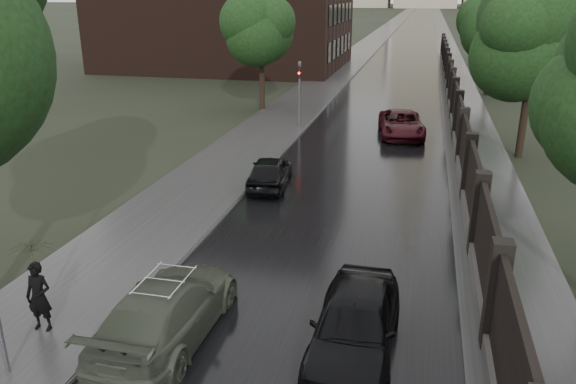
{
  "coord_description": "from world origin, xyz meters",
  "views": [
    {
      "loc": [
        2.67,
        -6.71,
        7.73
      ],
      "look_at": [
        -1.41,
        10.2,
        1.5
      ],
      "focal_mm": 35.0,
      "sensor_mm": 36.0,
      "label": 1
    }
  ],
  "objects": [
    {
      "name": "traffic_light",
      "position": [
        -4.3,
        24.99,
        2.4
      ],
      "size": [
        0.16,
        0.32,
        4.0
      ],
      "color": "#59595E",
      "rests_on": "ground"
    },
    {
      "name": "hatchback_left",
      "position": [
        -3.28,
        14.72,
        0.66
      ],
      "size": [
        1.98,
        4.04,
        1.33
      ],
      "primitive_type": "imported",
      "rotation": [
        0.0,
        0.0,
        3.25
      ],
      "color": "black",
      "rests_on": "ground"
    },
    {
      "name": "car_right_far",
      "position": [
        1.6,
        24.91,
        0.71
      ],
      "size": [
        2.99,
        5.34,
        1.41
      ],
      "primitive_type": "imported",
      "rotation": [
        0.0,
        0.0,
        0.13
      ],
      "color": "black",
      "rests_on": "ground"
    },
    {
      "name": "volga_sedan",
      "position": [
        -2.74,
        3.67,
        0.74
      ],
      "size": [
        2.13,
        5.14,
        1.49
      ],
      "primitive_type": "imported",
      "rotation": [
        0.0,
        0.0,
        3.13
      ],
      "color": "#404638",
      "rests_on": "ground"
    },
    {
      "name": "road",
      "position": [
        0.0,
        190.0,
        0.01
      ],
      "size": [
        8.0,
        420.0,
        0.02
      ],
      "primitive_type": "cube",
      "color": "black",
      "rests_on": "ground"
    },
    {
      "name": "pedestrian_umbrella",
      "position": [
        -5.68,
        3.09,
        1.95
      ],
      "size": [
        1.05,
        1.07,
        2.69
      ],
      "rotation": [
        0.0,
        0.0,
        0.05
      ],
      "color": "black",
      "rests_on": "sidewalk_left"
    },
    {
      "name": "tree_right_c",
      "position": [
        7.5,
        40.0,
        4.95
      ],
      "size": [
        4.08,
        4.08,
        7.01
      ],
      "color": "black",
      "rests_on": "ground"
    },
    {
      "name": "tree_left_far",
      "position": [
        -8.0,
        30.0,
        5.24
      ],
      "size": [
        4.25,
        4.25,
        7.39
      ],
      "color": "black",
      "rests_on": "ground"
    },
    {
      "name": "verge_right",
      "position": [
        5.5,
        190.0,
        0.04
      ],
      "size": [
        3.0,
        420.0,
        0.08
      ],
      "primitive_type": "cube",
      "color": "#2D2D2D",
      "rests_on": "ground"
    },
    {
      "name": "car_right_near",
      "position": [
        1.6,
        4.07,
        0.78
      ],
      "size": [
        1.89,
        4.58,
        1.55
      ],
      "primitive_type": "imported",
      "rotation": [
        0.0,
        0.0,
        -0.01
      ],
      "color": "black",
      "rests_on": "ground"
    },
    {
      "name": "tree_right_b",
      "position": [
        7.5,
        22.0,
        4.95
      ],
      "size": [
        4.08,
        4.08,
        7.01
      ],
      "color": "black",
      "rests_on": "ground"
    },
    {
      "name": "sidewalk_left",
      "position": [
        -6.0,
        190.0,
        0.08
      ],
      "size": [
        4.0,
        420.0,
        0.16
      ],
      "primitive_type": "cube",
      "color": "#2D2D2D",
      "rests_on": "ground"
    },
    {
      "name": "fence_right",
      "position": [
        4.6,
        32.01,
        1.01
      ],
      "size": [
        0.45,
        75.72,
        2.7
      ],
      "color": "#383533",
      "rests_on": "ground"
    }
  ]
}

